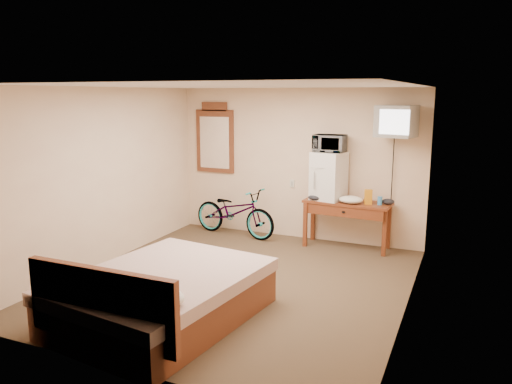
% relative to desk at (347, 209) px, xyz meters
% --- Properties ---
extents(room, '(4.60, 4.64, 2.50)m').
position_rel_desk_xyz_m(room, '(-0.93, -2.00, 0.62)').
color(room, '#423021').
rests_on(room, ground).
extents(desk, '(1.37, 0.61, 0.75)m').
position_rel_desk_xyz_m(desk, '(0.00, 0.00, 0.00)').
color(desk, brown).
rests_on(desk, floor).
extents(mini_fridge, '(0.55, 0.54, 0.76)m').
position_rel_desk_xyz_m(mini_fridge, '(-0.32, 0.05, 0.50)').
color(mini_fridge, white).
rests_on(mini_fridge, desk).
extents(microwave, '(0.49, 0.33, 0.27)m').
position_rel_desk_xyz_m(microwave, '(-0.32, 0.05, 1.02)').
color(microwave, white).
rests_on(microwave, mini_fridge).
extents(snack_bag, '(0.13, 0.10, 0.23)m').
position_rel_desk_xyz_m(snack_bag, '(0.33, -0.05, 0.24)').
color(snack_bag, orange).
rests_on(snack_bag, desk).
extents(blue_cup, '(0.07, 0.07, 0.13)m').
position_rel_desk_xyz_m(blue_cup, '(0.51, -0.01, 0.19)').
color(blue_cup, '#3D8CCF').
rests_on(blue_cup, desk).
extents(cloth_cream, '(0.37, 0.29, 0.11)m').
position_rel_desk_xyz_m(cloth_cream, '(0.08, -0.09, 0.18)').
color(cloth_cream, white).
rests_on(cloth_cream, desk).
extents(cloth_dark_a, '(0.25, 0.18, 0.09)m').
position_rel_desk_xyz_m(cloth_dark_a, '(-0.48, -0.09, 0.17)').
color(cloth_dark_a, black).
rests_on(cloth_dark_a, desk).
extents(cloth_dark_b, '(0.19, 0.16, 0.09)m').
position_rel_desk_xyz_m(cloth_dark_b, '(0.62, 0.07, 0.16)').
color(cloth_dark_b, black).
rests_on(cloth_dark_b, desk).
extents(crt_television, '(0.61, 0.65, 0.46)m').
position_rel_desk_xyz_m(crt_television, '(0.68, 0.02, 1.38)').
color(crt_television, black).
rests_on(crt_television, room).
extents(wall_mirror, '(0.73, 0.04, 1.24)m').
position_rel_desk_xyz_m(wall_mirror, '(-2.46, 0.27, 0.99)').
color(wall_mirror, brown).
rests_on(wall_mirror, room).
extents(bicycle, '(1.66, 0.80, 0.84)m').
position_rel_desk_xyz_m(bicycle, '(-1.93, -0.05, -0.21)').
color(bicycle, black).
rests_on(bicycle, floor).
extents(bed, '(1.90, 2.37, 0.90)m').
position_rel_desk_xyz_m(bed, '(-1.20, -3.37, -0.34)').
color(bed, brown).
rests_on(bed, floor).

